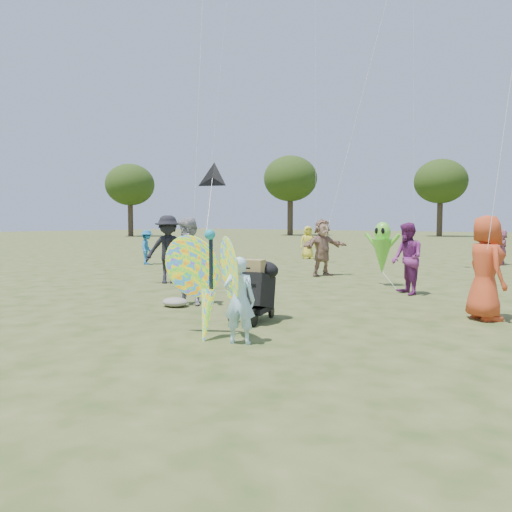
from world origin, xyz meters
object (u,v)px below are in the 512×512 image
at_px(adult_man, 189,261).
at_px(butterfly_kite, 209,283).
at_px(crowd_g, 308,242).
at_px(crowd_d, 322,247).
at_px(crowd_e, 407,259).
at_px(crowd_i, 147,247).
at_px(jogging_stroller, 258,286).
at_px(child_girl, 239,300).
at_px(crowd_a, 485,268).
at_px(alien_kite, 382,250).
at_px(crowd_b, 168,249).
at_px(crowd_j, 501,247).

height_order(adult_man, butterfly_kite, adult_man).
distance_m(crowd_g, butterfly_kite, 16.20).
xyz_separation_m(crowd_d, crowd_e, (3.74, -2.27, -0.05)).
bearing_deg(crowd_i, jogging_stroller, -158.58).
height_order(child_girl, crowd_a, crowd_a).
xyz_separation_m(crowd_e, alien_kite, (-1.16, 1.12, 0.10)).
relative_size(crowd_a, crowd_i, 1.32).
relative_size(crowd_b, crowd_g, 1.25).
relative_size(crowd_b, butterfly_kite, 1.04).
bearing_deg(child_girl, crowd_i, -59.95).
height_order(child_girl, crowd_i, crowd_i).
distance_m(child_girl, crowd_d, 9.24).
bearing_deg(crowd_j, butterfly_kite, -11.38).
bearing_deg(child_girl, alien_kite, -107.39).
xyz_separation_m(crowd_a, jogging_stroller, (-3.06, -2.64, -0.32)).
bearing_deg(crowd_i, butterfly_kite, -163.54).
bearing_deg(crowd_a, crowd_i, 31.84).
relative_size(crowd_e, butterfly_kite, 0.94).
relative_size(child_girl, butterfly_kite, 0.68).
relative_size(butterfly_kite, alien_kite, 1.06).
height_order(child_girl, butterfly_kite, butterfly_kite).
bearing_deg(crowd_j, crowd_g, -84.93).
relative_size(crowd_e, alien_kite, 0.99).
relative_size(crowd_a, crowd_d, 1.02).
bearing_deg(crowd_d, crowd_j, -3.58).
bearing_deg(adult_man, crowd_j, 70.25).
xyz_separation_m(crowd_g, butterfly_kite, (7.58, -14.32, 0.08)).
distance_m(crowd_i, jogging_stroller, 12.32).
bearing_deg(alien_kite, crowd_e, -44.03).
bearing_deg(crowd_j, adult_man, -20.80).
bearing_deg(crowd_e, crowd_g, 177.97).
xyz_separation_m(adult_man, crowd_g, (-5.17, 12.45, -0.15)).
relative_size(crowd_d, butterfly_kite, 0.99).
xyz_separation_m(child_girl, crowd_a, (2.25, 4.07, 0.30)).
relative_size(crowd_e, crowd_i, 1.23).
xyz_separation_m(adult_man, crowd_d, (-0.81, 6.60, -0.00)).
distance_m(child_girl, jogging_stroller, 1.64).
relative_size(crowd_a, crowd_g, 1.22).
distance_m(crowd_e, alien_kite, 1.61).
bearing_deg(crowd_i, crowd_b, -162.15).
bearing_deg(jogging_stroller, crowd_a, 22.08).
distance_m(crowd_e, butterfly_kite, 6.22).
xyz_separation_m(child_girl, crowd_e, (-0.04, 6.15, 0.24)).
distance_m(crowd_e, jogging_stroller, 4.80).
height_order(crowd_d, jogging_stroller, crowd_d).
height_order(crowd_e, crowd_g, crowd_e).
bearing_deg(crowd_j, alien_kite, -15.99).
xyz_separation_m(crowd_j, butterfly_kite, (-0.26, -16.50, 0.13)).
xyz_separation_m(crowd_b, butterfly_kite, (5.59, -4.06, -0.12)).
height_order(crowd_a, alien_kite, crowd_a).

